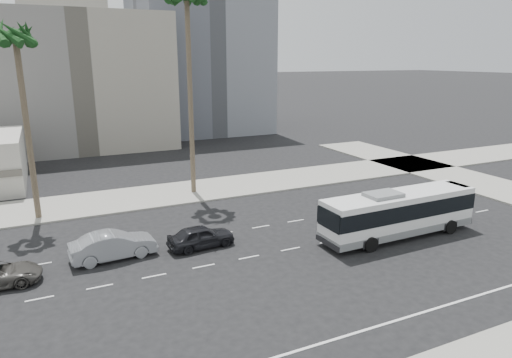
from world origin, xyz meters
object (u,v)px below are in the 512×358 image
car_a (201,236)px  car_b (113,245)px  city_bus (399,212)px  palm_mid (16,41)px

car_a → car_b: 5.54m
city_bus → car_a: (-13.12, 4.04, -1.03)m
city_bus → car_b: (-18.62, 4.70, -0.92)m
car_b → palm_mid: size_ratio=0.35×
car_b → car_a: bearing=-100.8°
car_a → palm_mid: palm_mid is taller
car_a → car_b: car_b is taller
city_bus → palm_mid: size_ratio=0.80×
car_a → palm_mid: bearing=39.0°
city_bus → car_a: size_ratio=2.67×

